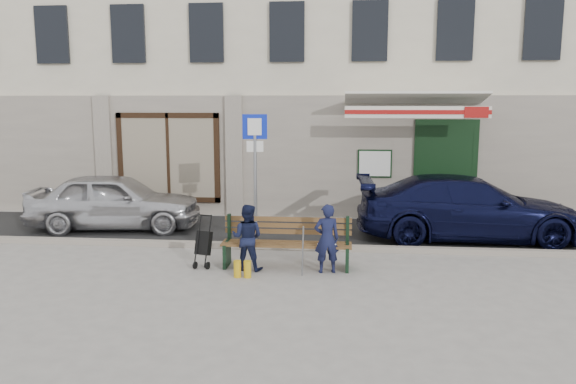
# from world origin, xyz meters

# --- Properties ---
(ground) EXTENTS (80.00, 80.00, 0.00)m
(ground) POSITION_xyz_m (0.00, 0.00, 0.00)
(ground) COLOR #9E9991
(ground) RESTS_ON ground
(asphalt_lane) EXTENTS (60.00, 3.20, 0.01)m
(asphalt_lane) POSITION_xyz_m (0.00, 3.10, 0.01)
(asphalt_lane) COLOR #282828
(asphalt_lane) RESTS_ON ground
(curb) EXTENTS (60.00, 0.18, 0.12)m
(curb) POSITION_xyz_m (0.00, 1.50, 0.06)
(curb) COLOR #9E9384
(curb) RESTS_ON ground
(building) EXTENTS (20.00, 8.27, 10.00)m
(building) POSITION_xyz_m (0.01, 8.45, 4.97)
(building) COLOR beige
(building) RESTS_ON ground
(car_silver) EXTENTS (4.18, 2.06, 1.37)m
(car_silver) POSITION_xyz_m (-3.95, 2.97, 0.69)
(car_silver) COLOR silver
(car_silver) RESTS_ON ground
(car_navy) EXTENTS (4.96, 2.14, 1.42)m
(car_navy) POSITION_xyz_m (4.26, 2.79, 0.71)
(car_navy) COLOR black
(car_navy) RESTS_ON ground
(parking_sign) EXTENTS (0.52, 0.11, 2.79)m
(parking_sign) POSITION_xyz_m (-0.37, 1.87, 1.88)
(parking_sign) COLOR gray
(parking_sign) RESTS_ON ground
(bench) EXTENTS (2.40, 1.17, 0.98)m
(bench) POSITION_xyz_m (0.42, 0.24, 0.46)
(bench) COLOR brown
(bench) RESTS_ON ground
(man) EXTENTS (0.51, 0.39, 1.25)m
(man) POSITION_xyz_m (1.21, 0.00, 0.63)
(man) COLOR #141939
(man) RESTS_ON ground
(woman) EXTENTS (0.65, 0.54, 1.22)m
(woman) POSITION_xyz_m (-0.24, 0.04, 0.61)
(woman) COLOR #131835
(woman) RESTS_ON ground
(stroller) EXTENTS (0.34, 0.43, 0.96)m
(stroller) POSITION_xyz_m (-1.09, 0.17, 0.42)
(stroller) COLOR black
(stroller) RESTS_ON ground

